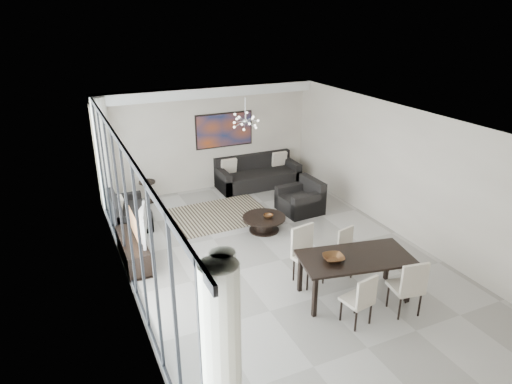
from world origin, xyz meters
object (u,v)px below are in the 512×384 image
coffee_table (264,223)px  tv_console (133,250)px  dining_table (355,261)px  sofa_main (257,176)px  television (139,225)px

coffee_table → tv_console: bearing=-177.3°
coffee_table → dining_table: dining_table is taller
sofa_main → television: size_ratio=2.25×
coffee_table → sofa_main: size_ratio=0.42×
coffee_table → television: 2.93m
coffee_table → dining_table: bearing=-83.9°
sofa_main → tv_console: size_ratio=1.49×
sofa_main → dining_table: size_ratio=1.12×
coffee_table → television: (-2.86, -0.16, 0.60)m
tv_console → dining_table: size_ratio=0.75×
sofa_main → television: television is taller
sofa_main → television: (-3.94, -2.88, 0.51)m
coffee_table → tv_console: tv_console is taller
television → sofa_main: bearing=-40.7°
tv_console → television: bearing=-7.9°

